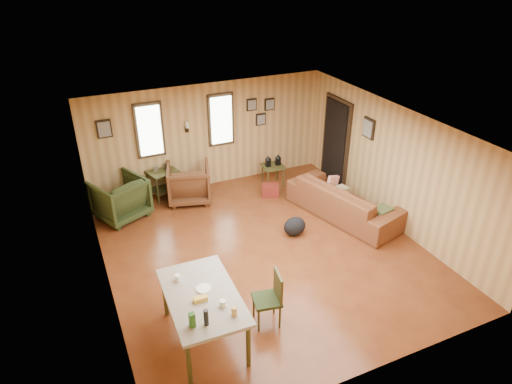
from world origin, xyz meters
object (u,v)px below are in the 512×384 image
side_table (273,165)px  end_table (162,179)px  recliner_brown (189,181)px  dining_table (203,300)px  recliner_green (119,196)px  sofa (345,195)px

side_table → end_table: bearing=168.7°
recliner_brown → dining_table: size_ratio=0.57×
end_table → recliner_green: bearing=-153.1°
recliner_green → side_table: size_ratio=1.26×
end_table → dining_table: (-0.52, -4.42, 0.30)m
sofa → dining_table: bearing=103.5°
sofa → recliner_green: same height
recliner_green → dining_table: bearing=72.5°
sofa → recliner_green: (-4.20, 1.85, 0.00)m
recliner_brown → end_table: bearing=-24.5°
recliner_brown → recliner_green: bearing=19.8°
recliner_brown → side_table: bearing=-166.6°
recliner_green → end_table: 1.14m
recliner_brown → side_table: size_ratio=1.22×
recliner_brown → side_table: 2.00m
sofa → side_table: bearing=5.5°
dining_table → recliner_green: bearing=98.9°
end_table → dining_table: 4.46m
side_table → recliner_green: bearing=-179.7°
sofa → recliner_brown: sofa is taller
dining_table → sofa: bearing=30.8°
side_table → dining_table: bearing=-127.4°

